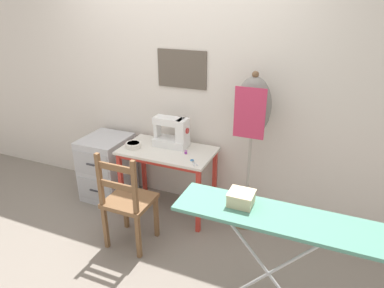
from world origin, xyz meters
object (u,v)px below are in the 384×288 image
(dress_form, at_px, (252,116))
(wooden_chair, at_px, (128,202))
(ironing_board, at_px, (274,222))
(storage_box, at_px, (241,198))
(thread_spool_near_machine, at_px, (186,152))
(fabric_bowl, at_px, (133,145))
(sewing_machine, at_px, (173,133))
(scissors, at_px, (193,162))
(filing_cabinet, at_px, (107,167))

(dress_form, bearing_deg, wooden_chair, -139.63)
(dress_form, relative_size, ironing_board, 1.24)
(storage_box, bearing_deg, thread_spool_near_machine, 130.63)
(dress_form, xyz_separation_m, storage_box, (0.20, -1.07, -0.18))
(fabric_bowl, height_order, storage_box, storage_box)
(thread_spool_near_machine, height_order, dress_form, dress_form)
(sewing_machine, relative_size, thread_spool_near_machine, 10.48)
(fabric_bowl, distance_m, dress_form, 1.23)
(scissors, distance_m, thread_spool_near_machine, 0.19)
(wooden_chair, height_order, storage_box, storage_box)
(filing_cabinet, distance_m, dress_form, 1.75)
(filing_cabinet, bearing_deg, ironing_board, -26.26)
(scissors, bearing_deg, storage_box, -50.19)
(fabric_bowl, distance_m, thread_spool_near_machine, 0.56)
(fabric_bowl, bearing_deg, dress_form, 10.00)
(scissors, relative_size, thread_spool_near_machine, 3.59)
(fabric_bowl, xyz_separation_m, dress_form, (1.15, 0.20, 0.39))
(filing_cabinet, height_order, dress_form, dress_form)
(thread_spool_near_machine, xyz_separation_m, wooden_chair, (-0.29, -0.61, -0.27))
(sewing_machine, xyz_separation_m, thread_spool_near_machine, (0.20, -0.12, -0.13))
(ironing_board, bearing_deg, scissors, 136.87)
(thread_spool_near_machine, relative_size, wooden_chair, 0.04)
(wooden_chair, xyz_separation_m, storage_box, (1.09, -0.32, 0.49))
(scissors, distance_m, filing_cabinet, 1.17)
(thread_spool_near_machine, bearing_deg, scissors, -44.82)
(fabric_bowl, distance_m, storage_box, 1.62)
(filing_cabinet, height_order, ironing_board, ironing_board)
(scissors, relative_size, wooden_chair, 0.13)
(scissors, xyz_separation_m, thread_spool_near_machine, (-0.13, 0.13, 0.01))
(ironing_board, bearing_deg, filing_cabinet, 153.74)
(sewing_machine, bearing_deg, scissors, -38.03)
(filing_cabinet, xyz_separation_m, ironing_board, (2.00, -0.99, 0.49))
(wooden_chair, distance_m, filing_cabinet, 0.94)
(ironing_board, relative_size, storage_box, 7.73)
(wooden_chair, bearing_deg, thread_spool_near_machine, 64.87)
(dress_form, bearing_deg, fabric_bowl, -170.00)
(fabric_bowl, xyz_separation_m, thread_spool_near_machine, (0.55, 0.07, -0.01))
(scissors, height_order, storage_box, storage_box)
(fabric_bowl, relative_size, scissors, 1.26)
(thread_spool_near_machine, xyz_separation_m, filing_cabinet, (-0.98, 0.02, -0.37))
(thread_spool_near_machine, bearing_deg, filing_cabinet, 178.82)
(fabric_bowl, relative_size, storage_box, 0.98)
(ironing_board, bearing_deg, sewing_machine, 138.17)
(dress_form, bearing_deg, thread_spool_near_machine, -167.04)
(sewing_machine, relative_size, filing_cabinet, 0.51)
(thread_spool_near_machine, height_order, storage_box, storage_box)
(wooden_chair, relative_size, dress_form, 0.62)
(dress_form, relative_size, storage_box, 9.56)
(filing_cabinet, relative_size, storage_box, 4.41)
(storage_box, bearing_deg, scissors, 129.81)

